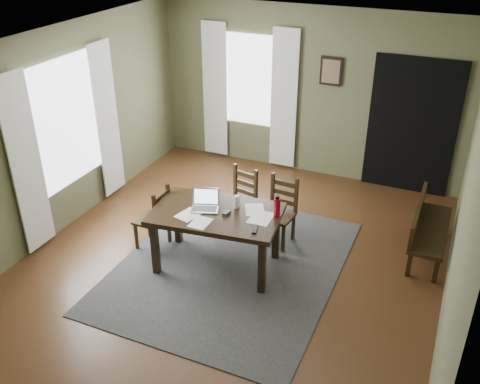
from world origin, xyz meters
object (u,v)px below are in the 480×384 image
at_px(water_bottle, 277,207).
at_px(chair_end, 155,219).
at_px(dining_table, 216,219).
at_px(bench, 426,225).
at_px(chair_back_right, 279,212).
at_px(laptop, 205,203).
at_px(chair_back_left, 240,202).

bearing_deg(water_bottle, chair_end, -174.91).
relative_size(dining_table, water_bottle, 5.98).
bearing_deg(bench, chair_back_right, 104.14).
distance_m(chair_back_right, bench, 1.85).
bearing_deg(chair_end, chair_back_right, 119.16).
distance_m(dining_table, bench, 2.65).
bearing_deg(chair_end, dining_table, 87.41).
bearing_deg(chair_back_right, laptop, -125.79).
bearing_deg(chair_end, water_bottle, 95.65).
distance_m(chair_back_left, chair_back_right, 0.59).
bearing_deg(chair_back_left, laptop, -84.64).
bearing_deg(laptop, bench, 7.58).
distance_m(chair_end, laptop, 0.85).
bearing_deg(water_bottle, chair_back_left, 138.30).
relative_size(chair_back_left, chair_back_right, 0.99).
xyz_separation_m(dining_table, chair_back_left, (-0.07, 0.88, -0.24)).
relative_size(dining_table, chair_end, 1.87).
xyz_separation_m(chair_end, laptop, (0.75, -0.00, 0.40)).
bearing_deg(laptop, chair_back_left, 64.90).
distance_m(dining_table, chair_end, 0.95).
xyz_separation_m(chair_back_left, bench, (2.38, 0.40, -0.01)).
xyz_separation_m(chair_end, chair_back_left, (0.84, 0.83, 0.01)).
height_order(chair_back_right, water_bottle, water_bottle).
bearing_deg(laptop, chair_back_right, 30.16).
bearing_deg(chair_back_left, dining_table, -73.59).
bearing_deg(water_bottle, bench, 33.92).
bearing_deg(bench, dining_table, 119.00).
xyz_separation_m(chair_end, bench, (3.22, 1.23, 0.00)).
distance_m(bench, laptop, 2.79).
xyz_separation_m(chair_back_right, bench, (1.80, 0.45, -0.02)).
xyz_separation_m(dining_table, bench, (2.31, 1.28, -0.25)).
bearing_deg(dining_table, chair_back_left, 87.63).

